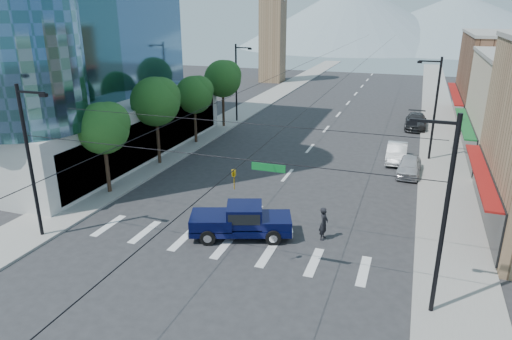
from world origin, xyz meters
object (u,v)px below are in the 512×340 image
Objects in this scene: parked_car_mid at (397,153)px; pedestrian at (324,223)px; parked_car_near at (409,166)px; parked_car_far at (416,121)px; pickup_truck at (240,220)px.

pedestrian is at bearing -101.54° from parked_car_mid.
parked_car_far reaches higher than parked_car_near.
parked_car_mid is (7.82, 17.78, -0.26)m from pickup_truck.
pickup_truck is 19.43m from parked_car_mid.
pedestrian is 0.41× the size of parked_car_mid.
parked_car_far is (9.15, 30.82, -0.24)m from pickup_truck.
pickup_truck is at bearing 110.88° from pedestrian.
pedestrian is (4.66, 1.33, -0.06)m from pickup_truck.
parked_car_near is (8.97, 14.47, -0.30)m from pickup_truck.
parked_car_mid is at bearing -95.72° from parked_car_far.
pedestrian is at bearing -105.57° from parked_car_near.
pickup_truck reaches higher than pedestrian.
pedestrian is 0.35× the size of parked_car_far.
pickup_truck is 1.31× the size of parked_car_mid.
parked_car_mid reaches higher than parked_car_near.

